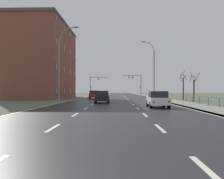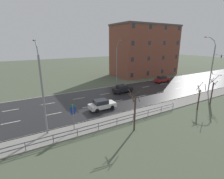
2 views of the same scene
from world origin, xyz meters
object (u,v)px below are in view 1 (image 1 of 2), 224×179
object	(u,v)px
traffic_signal_left	(94,83)
street_lamp_midground	(153,71)
car_near_right	(94,95)
brick_building	(42,61)
traffic_signal_right	(136,81)
car_distant	(102,97)
car_near_left	(158,99)
street_lamp_left_bank	(60,65)

from	to	relation	value
traffic_signal_left	street_lamp_midground	bearing A→B (deg)	-63.37
car_near_right	brick_building	world-z (taller)	brick_building
traffic_signal_right	car_distant	bearing A→B (deg)	-100.68
traffic_signal_right	car_near_right	distance (m)	30.33
street_lamp_midground	traffic_signal_right	world-z (taller)	street_lamp_midground
car_near_right	traffic_signal_right	bearing A→B (deg)	66.97
car_near_right	car_near_left	bearing A→B (deg)	-72.16
brick_building	car_near_right	bearing A→B (deg)	-16.45
street_lamp_left_bank	traffic_signal_left	world-z (taller)	street_lamp_left_bank
street_lamp_midground	car_near_right	size ratio (longest dim) A/B	2.63
street_lamp_midground	street_lamp_left_bank	bearing A→B (deg)	-140.10
car_distant	traffic_signal_left	bearing A→B (deg)	93.75
car_near_left	brick_building	world-z (taller)	brick_building
car_distant	car_near_right	distance (m)	13.96
street_lamp_midground	brick_building	bearing A→B (deg)	174.37
traffic_signal_right	car_distant	size ratio (longest dim) A/B	1.51
street_lamp_midground	street_lamp_left_bank	distance (m)	19.37
traffic_signal_right	car_near_left	world-z (taller)	traffic_signal_right
street_lamp_left_bank	street_lamp_midground	bearing A→B (deg)	39.90
street_lamp_midground	traffic_signal_left	bearing A→B (deg)	116.63
street_lamp_midground	brick_building	world-z (taller)	brick_building
traffic_signal_right	brick_building	xyz separation A→B (m)	(-21.23, -25.07, 3.09)
car_near_left	traffic_signal_right	bearing A→B (deg)	88.52
street_lamp_midground	car_near_right	xyz separation A→B (m)	(-11.27, -1.04, -4.58)
car_distant	car_near_left	world-z (taller)	same
street_lamp_left_bank	car_distant	distance (m)	7.73
traffic_signal_left	brick_building	bearing A→B (deg)	-106.86
street_lamp_left_bank	car_near_right	distance (m)	12.69
traffic_signal_right	brick_building	bearing A→B (deg)	-130.26
street_lamp_midground	car_distant	size ratio (longest dim) A/B	2.62
car_near_right	street_lamp_midground	bearing A→B (deg)	2.25
car_near_left	brick_building	bearing A→B (deg)	128.71
car_distant	car_near_left	bearing A→B (deg)	-56.27
traffic_signal_left	car_near_right	bearing A→B (deg)	-84.23
street_lamp_midground	brick_building	distance (m)	22.40
street_lamp_midground	street_lamp_left_bank	xyz separation A→B (m)	(-14.86, -12.42, -0.26)
street_lamp_left_bank	traffic_signal_right	size ratio (longest dim) A/B	1.66
street_lamp_left_bank	car_near_left	world-z (taller)	street_lamp_left_bank
street_lamp_midground	street_lamp_left_bank	world-z (taller)	street_lamp_midground
street_lamp_left_bank	car_distant	size ratio (longest dim) A/B	2.51
street_lamp_left_bank	car_near_left	xyz separation A→B (m)	(11.76, -10.06, -4.31)
traffic_signal_left	car_near_left	xyz separation A→B (m)	(11.15, -50.91, -3.15)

